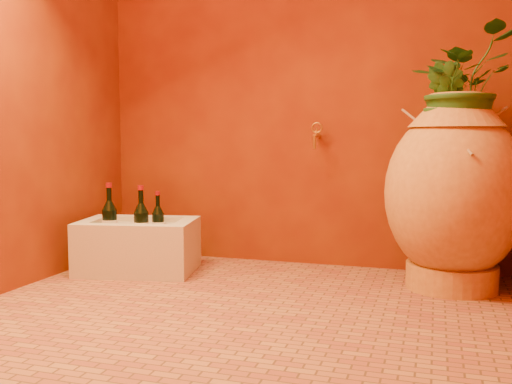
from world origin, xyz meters
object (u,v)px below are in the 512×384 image
(wall_tap, at_px, (316,134))
(wine_bottle_b, at_px, (110,223))
(wine_bottle_a, at_px, (141,225))
(wine_bottle_c, at_px, (158,224))
(amphora, at_px, (454,193))
(stone_basin, at_px, (138,247))

(wall_tap, bearing_deg, wine_bottle_b, -154.59)
(wine_bottle_a, distance_m, wine_bottle_c, 0.16)
(amphora, distance_m, wine_bottle_c, 1.62)
(wine_bottle_c, bearing_deg, amphora, 3.27)
(wine_bottle_c, xyz_separation_m, wall_tap, (0.84, 0.36, 0.51))
(amphora, distance_m, wine_bottle_a, 1.66)
(stone_basin, xyz_separation_m, wall_tap, (0.94, 0.42, 0.64))
(wine_bottle_a, relative_size, wall_tap, 2.20)
(wine_bottle_b, xyz_separation_m, wall_tap, (1.07, 0.51, 0.50))
(stone_basin, relative_size, wall_tap, 4.58)
(stone_basin, height_order, wine_bottle_c, wine_bottle_c)
(wine_bottle_a, xyz_separation_m, wine_bottle_c, (0.02, 0.15, -0.02))
(stone_basin, xyz_separation_m, wine_bottle_b, (-0.13, -0.08, 0.15))
(wine_bottle_a, height_order, wall_tap, wall_tap)
(wine_bottle_a, relative_size, wine_bottle_b, 0.97)
(stone_basin, bearing_deg, amphora, 5.10)
(wine_bottle_b, distance_m, wall_tap, 1.28)
(wine_bottle_a, bearing_deg, wall_tap, 30.77)
(wall_tap, bearing_deg, wine_bottle_c, -156.69)
(stone_basin, bearing_deg, wine_bottle_a, -51.26)
(amphora, bearing_deg, wine_bottle_b, -172.63)
(stone_basin, relative_size, wine_bottle_c, 2.40)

